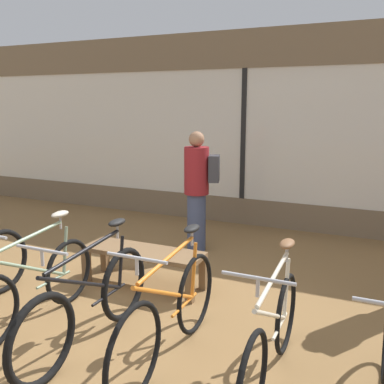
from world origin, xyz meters
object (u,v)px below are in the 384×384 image
Objects in this scene: bicycle_center at (89,304)px; bicycle_right at (272,336)px; customer_by_window at (198,188)px; bicycle_center_left at (34,286)px; display_bench at (143,256)px; bicycle_center_right at (170,314)px.

bicycle_center is 1.08× the size of bicycle_right.
bicycle_center is at bearing -86.85° from customer_by_window.
bicycle_center_left is at bearing 172.21° from bicycle_center.
bicycle_center is 1.27× the size of display_bench.
bicycle_center_left reaches higher than bicycle_right.
bicycle_center_right reaches higher than display_bench.
bicycle_right is at bearing -32.68° from display_bench.
customer_by_window reaches higher than display_bench.
customer_by_window is at bearing 93.15° from bicycle_center.
bicycle_center is at bearing -172.27° from bicycle_center_right.
bicycle_center_right is 1.06× the size of bicycle_right.
bicycle_center_left is at bearing 179.99° from bicycle_center_right.
bicycle_center is 1.01× the size of bicycle_center_right.
display_bench is 1.46m from customer_by_window.
bicycle_right is (2.23, 0.04, 0.00)m from bicycle_center_left.
display_bench is (-0.94, 1.17, -0.05)m from bicycle_center_right.
customer_by_window reaches higher than bicycle_right.
bicycle_center is 1.53m from bicycle_right.
customer_by_window is (-0.14, 2.62, 0.52)m from bicycle_center.
bicycle_center_right reaches higher than bicycle_center.
bicycle_center_left is 1.20× the size of display_bench.
bicycle_center_left is 1.26m from display_bench.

